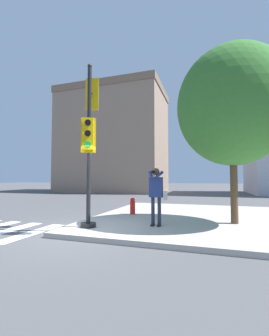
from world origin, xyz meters
The scene contains 7 objects.
ground_plane centered at (0.00, 0.00, 0.00)m, with size 160.00×160.00×0.00m, color #4C4C4F.
sidewalk_corner centered at (3.50, 3.50, 0.07)m, with size 8.00×8.00×0.14m.
traffic_signal_pole centered at (0.29, 0.49, 2.97)m, with size 0.65×1.13×4.95m.
person_photographer centered at (2.15, 1.30, 1.20)m, with size 0.58×0.54×1.76m.
street_tree centered at (4.46, 2.43, 3.95)m, with size 3.57×3.57×5.78m.
fire_hydrant centered at (0.74, 3.21, 0.47)m, with size 0.21×0.27×0.67m.
building_left centered at (-7.50, 20.36, 6.32)m, with size 12.52×8.38×12.61m.
Camera 1 is at (3.66, -5.47, 1.56)m, focal length 24.00 mm.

